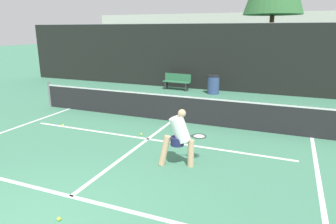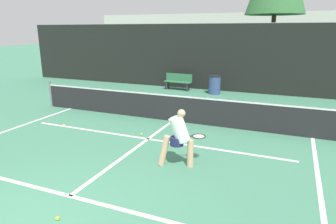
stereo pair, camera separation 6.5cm
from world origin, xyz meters
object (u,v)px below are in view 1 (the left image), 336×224
parked_car (301,73)px  courtside_bench (177,81)px  trash_bin (213,85)px  player_practicing (179,136)px

parked_car → courtside_bench: bearing=-140.8°
courtside_bench → trash_bin: trash_bin is taller
courtside_bench → trash_bin: size_ratio=1.64×
player_practicing → courtside_bench: (-3.32, 8.71, -0.28)m
player_practicing → trash_bin: player_practicing is taller
courtside_bench → trash_bin: (2.06, -0.27, 0.00)m
player_practicing → trash_bin: 8.54m
player_practicing → parked_car: bearing=61.1°
player_practicing → trash_bin: (-1.27, 8.44, -0.28)m
courtside_bench → player_practicing: bearing=-65.3°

